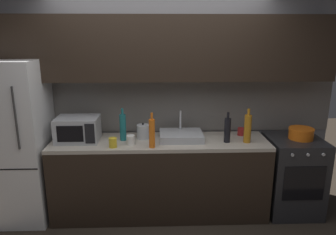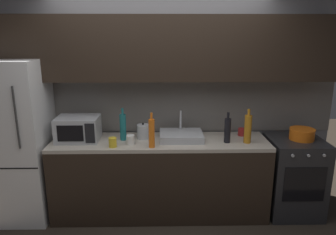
{
  "view_description": "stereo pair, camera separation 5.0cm",
  "coord_description": "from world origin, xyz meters",
  "px_view_note": "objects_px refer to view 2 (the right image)",
  "views": [
    {
      "loc": [
        -0.03,
        -2.46,
        2.07
      ],
      "look_at": [
        0.09,
        0.9,
        1.16
      ],
      "focal_mm": 33.9,
      "sensor_mm": 36.0,
      "label": 1
    },
    {
      "loc": [
        0.02,
        -2.46,
        2.07
      ],
      "look_at": [
        0.09,
        0.9,
        1.16
      ],
      "focal_mm": 33.9,
      "sensor_mm": 36.0,
      "label": 2
    }
  ],
  "objects_px": {
    "wine_bottle_dark": "(228,130)",
    "mug_red": "(242,132)",
    "kettle": "(143,132)",
    "wine_bottle_teal": "(123,127)",
    "refrigerator": "(17,141)",
    "wine_bottle_amber": "(248,129)",
    "microwave": "(78,129)",
    "wine_bottle_orange": "(152,133)",
    "oven_range": "(293,176)",
    "cooking_pot": "(302,134)",
    "mug_yellow": "(113,142)",
    "mug_white": "(131,140)"
  },
  "relations": [
    {
      "from": "wine_bottle_teal",
      "to": "mug_white",
      "type": "relative_size",
      "value": 3.64
    },
    {
      "from": "wine_bottle_dark",
      "to": "mug_red",
      "type": "relative_size",
      "value": 3.95
    },
    {
      "from": "oven_range",
      "to": "microwave",
      "type": "relative_size",
      "value": 1.96
    },
    {
      "from": "refrigerator",
      "to": "mug_yellow",
      "type": "distance_m",
      "value": 1.11
    },
    {
      "from": "oven_range",
      "to": "cooking_pot",
      "type": "xyz_separation_m",
      "value": [
        0.05,
        0.0,
        0.51
      ]
    },
    {
      "from": "kettle",
      "to": "wine_bottle_amber",
      "type": "height_order",
      "value": "wine_bottle_amber"
    },
    {
      "from": "wine_bottle_amber",
      "to": "wine_bottle_orange",
      "type": "height_order",
      "value": "wine_bottle_amber"
    },
    {
      "from": "mug_red",
      "to": "mug_yellow",
      "type": "height_order",
      "value": "mug_yellow"
    },
    {
      "from": "wine_bottle_orange",
      "to": "wine_bottle_teal",
      "type": "xyz_separation_m",
      "value": [
        -0.33,
        0.25,
        -0.0
      ]
    },
    {
      "from": "kettle",
      "to": "mug_red",
      "type": "distance_m",
      "value": 1.15
    },
    {
      "from": "wine_bottle_teal",
      "to": "mug_yellow",
      "type": "bearing_deg",
      "value": -110.62
    },
    {
      "from": "cooking_pot",
      "to": "wine_bottle_amber",
      "type": "bearing_deg",
      "value": -171.52
    },
    {
      "from": "microwave",
      "to": "cooking_pot",
      "type": "bearing_deg",
      "value": -0.42
    },
    {
      "from": "refrigerator",
      "to": "mug_red",
      "type": "distance_m",
      "value": 2.55
    },
    {
      "from": "oven_range",
      "to": "wine_bottle_teal",
      "type": "distance_m",
      "value": 2.05
    },
    {
      "from": "oven_range",
      "to": "wine_bottle_dark",
      "type": "relative_size",
      "value": 2.65
    },
    {
      "from": "wine_bottle_orange",
      "to": "mug_yellow",
      "type": "height_order",
      "value": "wine_bottle_orange"
    },
    {
      "from": "kettle",
      "to": "wine_bottle_dark",
      "type": "height_order",
      "value": "wine_bottle_dark"
    },
    {
      "from": "refrigerator",
      "to": "oven_range",
      "type": "xyz_separation_m",
      "value": [
        3.13,
        -0.0,
        -0.45
      ]
    },
    {
      "from": "wine_bottle_orange",
      "to": "wine_bottle_teal",
      "type": "distance_m",
      "value": 0.41
    },
    {
      "from": "refrigerator",
      "to": "wine_bottle_amber",
      "type": "height_order",
      "value": "refrigerator"
    },
    {
      "from": "kettle",
      "to": "cooking_pot",
      "type": "height_order",
      "value": "kettle"
    },
    {
      "from": "wine_bottle_orange",
      "to": "wine_bottle_dark",
      "type": "height_order",
      "value": "wine_bottle_orange"
    },
    {
      "from": "refrigerator",
      "to": "microwave",
      "type": "xyz_separation_m",
      "value": [
        0.68,
        0.02,
        0.13
      ]
    },
    {
      "from": "mug_red",
      "to": "mug_yellow",
      "type": "distance_m",
      "value": 1.49
    },
    {
      "from": "wine_bottle_teal",
      "to": "mug_red",
      "type": "bearing_deg",
      "value": 5.38
    },
    {
      "from": "kettle",
      "to": "wine_bottle_dark",
      "type": "relative_size",
      "value": 0.55
    },
    {
      "from": "kettle",
      "to": "wine_bottle_teal",
      "type": "relative_size",
      "value": 0.51
    },
    {
      "from": "kettle",
      "to": "mug_red",
      "type": "xyz_separation_m",
      "value": [
        1.14,
        0.08,
        -0.04
      ]
    },
    {
      "from": "oven_range",
      "to": "mug_yellow",
      "type": "distance_m",
      "value": 2.11
    },
    {
      "from": "mug_yellow",
      "to": "cooking_pot",
      "type": "relative_size",
      "value": 0.37
    },
    {
      "from": "kettle",
      "to": "wine_bottle_orange",
      "type": "xyz_separation_m",
      "value": [
        0.1,
        -0.29,
        0.08
      ]
    },
    {
      "from": "wine_bottle_teal",
      "to": "mug_yellow",
      "type": "relative_size",
      "value": 3.57
    },
    {
      "from": "kettle",
      "to": "microwave",
      "type": "bearing_deg",
      "value": -175.95
    },
    {
      "from": "mug_yellow",
      "to": "cooking_pot",
      "type": "xyz_separation_m",
      "value": [
        2.09,
        0.2,
        0.01
      ]
    },
    {
      "from": "microwave",
      "to": "oven_range",
      "type": "bearing_deg",
      "value": -0.46
    },
    {
      "from": "refrigerator",
      "to": "wine_bottle_orange",
      "type": "bearing_deg",
      "value": -8.35
    },
    {
      "from": "wine_bottle_amber",
      "to": "mug_red",
      "type": "bearing_deg",
      "value": 89.82
    },
    {
      "from": "oven_range",
      "to": "kettle",
      "type": "relative_size",
      "value": 4.84
    },
    {
      "from": "wine_bottle_orange",
      "to": "wine_bottle_dark",
      "type": "distance_m",
      "value": 0.83
    },
    {
      "from": "kettle",
      "to": "mug_yellow",
      "type": "bearing_deg",
      "value": -138.54
    },
    {
      "from": "kettle",
      "to": "wine_bottle_amber",
      "type": "distance_m",
      "value": 1.16
    },
    {
      "from": "wine_bottle_teal",
      "to": "wine_bottle_dark",
      "type": "xyz_separation_m",
      "value": [
        1.15,
        -0.11,
        -0.01
      ]
    },
    {
      "from": "microwave",
      "to": "wine_bottle_amber",
      "type": "height_order",
      "value": "wine_bottle_amber"
    },
    {
      "from": "kettle",
      "to": "wine_bottle_teal",
      "type": "xyz_separation_m",
      "value": [
        -0.22,
        -0.04,
        0.07
      ]
    },
    {
      "from": "refrigerator",
      "to": "cooking_pot",
      "type": "bearing_deg",
      "value": 0.0
    },
    {
      "from": "mug_white",
      "to": "mug_red",
      "type": "bearing_deg",
      "value": 12.12
    },
    {
      "from": "wine_bottle_teal",
      "to": "mug_white",
      "type": "bearing_deg",
      "value": -56.84
    },
    {
      "from": "wine_bottle_orange",
      "to": "wine_bottle_amber",
      "type": "bearing_deg",
      "value": 6.84
    },
    {
      "from": "mug_white",
      "to": "mug_yellow",
      "type": "relative_size",
      "value": 0.98
    }
  ]
}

